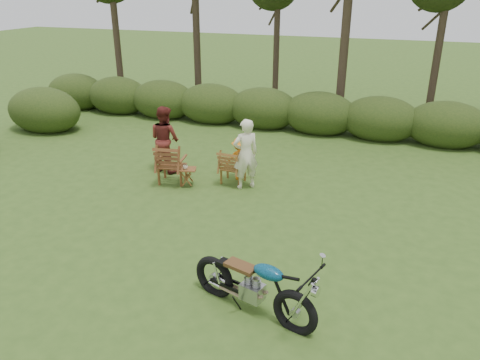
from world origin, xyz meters
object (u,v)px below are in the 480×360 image
(side_table, at_px, (187,177))
(lawn_chair_left, at_px, (173,182))
(child, at_px, (239,179))
(adult_a, at_px, (246,187))
(cup, at_px, (185,167))
(adult_b, at_px, (167,170))
(lawn_chair_right, at_px, (233,182))
(motorcycle, at_px, (252,310))

(side_table, bearing_deg, lawn_chair_left, 168.47)
(child, bearing_deg, adult_a, 105.81)
(cup, bearing_deg, adult_b, 140.15)
(lawn_chair_left, relative_size, child, 0.95)
(lawn_chair_right, bearing_deg, motorcycle, 115.90)
(side_table, bearing_deg, motorcycle, -52.62)
(motorcycle, xyz_separation_m, lawn_chair_left, (-3.56, 4.15, 0.00))
(lawn_chair_left, height_order, adult_a, adult_a)
(child, bearing_deg, cup, 20.20)
(lawn_chair_left, height_order, child, child)
(cup, xyz_separation_m, adult_b, (-1.00, 0.83, -0.52))
(lawn_chair_right, distance_m, side_table, 1.19)
(adult_a, distance_m, adult_b, 2.45)
(lawn_chair_right, distance_m, lawn_chair_left, 1.55)
(lawn_chair_left, bearing_deg, adult_b, -62.38)
(adult_a, bearing_deg, adult_b, -48.87)
(child, bearing_deg, adult_b, -17.55)
(lawn_chair_left, xyz_separation_m, adult_a, (1.87, 0.33, 0.00))
(lawn_chair_right, height_order, cup, cup)
(lawn_chair_left, xyz_separation_m, adult_b, (-0.56, 0.70, 0.00))
(motorcycle, height_order, adult_a, adult_a)
(adult_b, bearing_deg, motorcycle, 150.50)
(child, bearing_deg, lawn_chair_left, 7.25)
(lawn_chair_left, height_order, adult_b, adult_b)
(adult_a, distance_m, child, 0.57)
(motorcycle, distance_m, lawn_chair_left, 5.47)
(adult_a, relative_size, child, 1.58)
(adult_a, bearing_deg, lawn_chair_left, -30.18)
(adult_a, bearing_deg, motorcycle, 70.60)
(side_table, distance_m, child, 1.41)
(motorcycle, height_order, side_table, motorcycle)
(side_table, distance_m, cup, 0.29)
(adult_b, height_order, child, adult_b)
(side_table, relative_size, cup, 3.79)
(side_table, bearing_deg, cup, -119.97)
(lawn_chair_right, relative_size, lawn_chair_left, 0.85)
(motorcycle, bearing_deg, adult_a, 126.86)
(motorcycle, distance_m, side_table, 5.11)
(lawn_chair_left, relative_size, side_table, 2.27)
(motorcycle, distance_m, cup, 5.11)
(adult_b, bearing_deg, child, -157.40)
(cup, bearing_deg, lawn_chair_left, 163.08)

